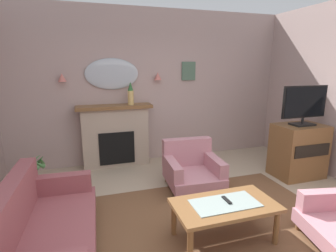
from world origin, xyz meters
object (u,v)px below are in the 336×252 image
armchair_near_fireplace (192,167)px  potted_plant_small_fern (36,170)px  floral_couch (40,226)px  tv_flatscreen (305,104)px  wall_sconce_right (158,76)px  coffee_table (225,208)px  framed_picture (189,71)px  tv_cabinet (298,151)px  fireplace (116,136)px  mantel_vase_centre (131,94)px  wall_sconce_left (62,78)px  tv_remote (227,200)px  wall_mirror (112,74)px

armchair_near_fireplace → potted_plant_small_fern: 2.43m
floral_couch → tv_flatscreen: bearing=11.4°
wall_sconce_right → armchair_near_fireplace: wall_sconce_right is taller
tv_flatscreen → coffee_table: bearing=-151.0°
framed_picture → tv_cabinet: framed_picture is taller
fireplace → mantel_vase_centre: size_ratio=3.28×
wall_sconce_left → floral_couch: size_ratio=0.08×
armchair_near_fireplace → tv_cabinet: size_ratio=0.96×
fireplace → framed_picture: (1.50, 0.15, 1.18)m
wall_sconce_left → wall_sconce_right: size_ratio=1.00×
mantel_vase_centre → tv_remote: bearing=-77.0°
floral_couch → framed_picture: bearing=43.4°
tv_flatscreen → framed_picture: bearing=131.3°
wall_sconce_left → potted_plant_small_fern: wall_sconce_left is taller
wall_sconce_left → tv_remote: wall_sconce_left is taller
wall_mirror → potted_plant_small_fern: bearing=-152.9°
wall_sconce_left → tv_flatscreen: wall_sconce_left is taller
wall_sconce_right → armchair_near_fireplace: size_ratio=0.16×
armchair_near_fireplace → tv_cabinet: (1.88, -0.18, 0.15)m
tv_remote → tv_cabinet: bearing=29.3°
tv_remote → framed_picture: bearing=77.1°
tv_cabinet → tv_flatscreen: bearing=-90.0°
fireplace → wall_sconce_left: bearing=173.8°
mantel_vase_centre → tv_remote: size_ratio=2.59×
mantel_vase_centre → coffee_table: bearing=-78.0°
tv_flatscreen → potted_plant_small_fern: (-4.20, 0.91, -0.97)m
armchair_near_fireplace → wall_mirror: bearing=126.5°
armchair_near_fireplace → fireplace: bearing=129.5°
wall_sconce_right → floral_couch: bearing=-128.9°
mantel_vase_centre → tv_cabinet: size_ratio=0.46×
wall_sconce_right → tv_remote: bearing=-89.3°
wall_sconce_left → floral_couch: bearing=-94.1°
mantel_vase_centre → tv_cabinet: mantel_vase_centre is taller
wall_sconce_right → floral_couch: size_ratio=0.08×
mantel_vase_centre → coffee_table: size_ratio=0.38×
fireplace → wall_sconce_right: size_ratio=9.71×
coffee_table → tv_flatscreen: bearing=29.0°
armchair_near_fireplace → potted_plant_small_fern: bearing=163.1°
coffee_table → tv_flatscreen: (2.05, 1.14, 0.86)m
mantel_vase_centre → potted_plant_small_fern: bearing=-162.7°
wall_mirror → potted_plant_small_fern: (-1.31, -0.67, -1.43)m
mantel_vase_centre → floral_couch: bearing=-120.9°
wall_sconce_right → wall_mirror: bearing=176.6°
framed_picture → armchair_near_fireplace: bearing=-109.1°
fireplace → tv_flatscreen: 3.30m
framed_picture → floral_couch: bearing=-136.6°
potted_plant_small_fern → coffee_table: bearing=-43.6°
mantel_vase_centre → tv_cabinet: (2.60, -1.39, -0.91)m
wall_mirror → tv_cabinet: size_ratio=1.07×
tv_flatscreen → armchair_near_fireplace: bearing=173.8°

